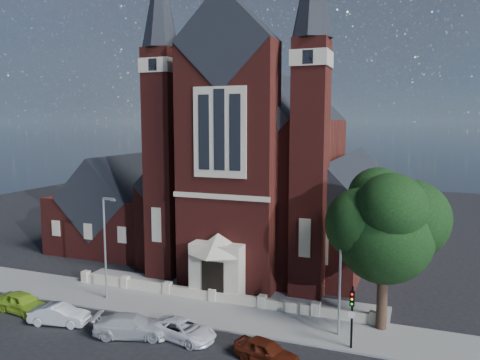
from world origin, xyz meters
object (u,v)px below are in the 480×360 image
object	(u,v)px
street_lamp_right	(342,268)
car_lime_van	(23,303)
street_lamp_left	(106,242)
car_white_suv	(183,330)
car_silver_b	(132,326)
church	(275,174)
car_dark_red	(266,351)
parish_hall	(124,211)
street_tree	(386,229)
traffic_signal	(352,309)
car_silver_a	(59,315)

from	to	relation	value
street_lamp_right	car_lime_van	world-z (taller)	street_lamp_right
street_lamp_left	car_white_suv	distance (m)	10.33
street_lamp_right	car_silver_b	size ratio (longest dim) A/B	1.64
church	car_dark_red	distance (m)	25.75
car_lime_van	car_silver_b	bearing A→B (deg)	-84.46
parish_hall	car_silver_b	world-z (taller)	parish_hall
street_tree	car_lime_van	xyz separation A→B (m)	(-24.73, -6.01, -6.22)
traffic_signal	car_silver_b	world-z (taller)	traffic_signal
car_lime_van	car_dark_red	world-z (taller)	car_lime_van
church	car_dark_red	xyz separation A→B (m)	(6.61, -23.73, -7.51)
traffic_signal	car_lime_van	world-z (taller)	traffic_signal
church	car_silver_b	xyz separation A→B (m)	(-2.49, -23.68, -7.47)
street_lamp_right	car_silver_a	xyz separation A→B (m)	(-18.28, -4.94, -3.92)
street_tree	car_silver_a	size ratio (longest dim) A/B	2.61
car_lime_van	car_dark_red	bearing A→B (deg)	-83.32
parish_hall	street_tree	bearing A→B (deg)	-23.26
car_white_suv	church	bearing A→B (deg)	13.71
church	car_silver_a	distance (m)	26.34
car_silver_b	parish_hall	bearing A→B (deg)	18.42
church	street_lamp_right	distance (m)	21.76
church	street_tree	bearing A→B (deg)	-53.83
car_silver_b	car_lime_van	bearing A→B (deg)	70.03
street_lamp_right	car_white_suv	size ratio (longest dim) A/B	1.80
car_silver_a	traffic_signal	bearing A→B (deg)	-91.39
car_dark_red	street_tree	bearing A→B (deg)	-26.87
street_tree	traffic_signal	distance (m)	5.70
parish_hall	street_tree	size ratio (longest dim) A/B	1.14
parish_hall	car_silver_a	xyz separation A→B (m)	(7.81, -18.94, -3.33)
traffic_signal	street_lamp_left	bearing A→B (deg)	175.24
street_tree	car_dark_red	bearing A→B (deg)	-132.67
car_silver_b	car_dark_red	world-z (taller)	car_silver_b
parish_hall	car_white_suv	size ratio (longest dim) A/B	2.71
car_silver_a	church	bearing A→B (deg)	-30.27
car_silver_b	street_lamp_left	bearing A→B (deg)	31.45
church	traffic_signal	world-z (taller)	church
street_lamp_right	street_tree	bearing A→B (deg)	34.26
street_lamp_left	street_lamp_right	size ratio (longest dim) A/B	1.00
car_silver_a	parish_hall	bearing A→B (deg)	11.06
church	parish_hall	size ratio (longest dim) A/B	2.86
street_lamp_right	car_silver_b	bearing A→B (deg)	-159.34
street_lamp_left	car_white_suv	world-z (taller)	street_lamp_left
church	street_lamp_left	world-z (taller)	church
church	car_white_suv	distance (m)	24.09
street_lamp_left	street_lamp_right	distance (m)	18.00
street_lamp_left	car_silver_b	distance (m)	8.18
street_tree	street_lamp_left	xyz separation A→B (m)	(-20.51, -1.71, -2.36)
car_white_suv	car_dark_red	size ratio (longest dim) A/B	1.14
car_silver_a	street_lamp_right	bearing A→B (deg)	-86.21
street_lamp_right	car_silver_a	world-z (taller)	street_lamp_right
street_lamp_right	church	bearing A→B (deg)	118.04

